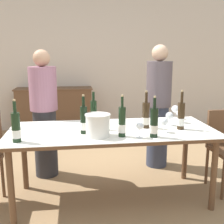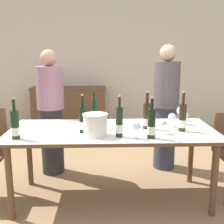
# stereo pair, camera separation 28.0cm
# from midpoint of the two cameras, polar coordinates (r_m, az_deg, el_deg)

# --- Properties ---
(ground_plane) EXTENTS (12.00, 12.00, 0.00)m
(ground_plane) POSITION_cam_midpoint_polar(r_m,az_deg,el_deg) (3.14, 2.68, -17.07)
(ground_plane) COLOR #A37F56
(back_wall) EXTENTS (8.00, 0.10, 2.80)m
(back_wall) POSITION_cam_midpoint_polar(r_m,az_deg,el_deg) (5.71, 0.40, 10.78)
(back_wall) COLOR beige
(back_wall) RESTS_ON ground_plane
(sideboard_cabinet) EXTENTS (1.44, 0.46, 0.86)m
(sideboard_cabinet) POSITION_cam_midpoint_polar(r_m,az_deg,el_deg) (5.54, -7.24, 0.56)
(sideboard_cabinet) COLOR brown
(sideboard_cabinet) RESTS_ON ground_plane
(dining_table) EXTENTS (2.08, 0.90, 0.76)m
(dining_table) POSITION_cam_midpoint_polar(r_m,az_deg,el_deg) (2.86, 2.81, -4.86)
(dining_table) COLOR brown
(dining_table) RESTS_ON ground_plane
(ice_bucket) EXTENTS (0.24, 0.24, 0.21)m
(ice_bucket) POSITION_cam_midpoint_polar(r_m,az_deg,el_deg) (2.60, -0.34, -2.53)
(ice_bucket) COLOR white
(ice_bucket) RESTS_ON dining_table
(wine_bottle_0) EXTENTS (0.06, 0.06, 0.38)m
(wine_bottle_0) POSITION_cam_midpoint_polar(r_m,az_deg,el_deg) (2.86, -0.85, -0.66)
(wine_bottle_0) COLOR black
(wine_bottle_0) RESTS_ON dining_table
(wine_bottle_1) EXTENTS (0.08, 0.08, 0.39)m
(wine_bottle_1) POSITION_cam_midpoint_polar(r_m,az_deg,el_deg) (2.88, 9.86, -0.92)
(wine_bottle_1) COLOR #332314
(wine_bottle_1) RESTS_ON dining_table
(wine_bottle_2) EXTENTS (0.07, 0.07, 0.40)m
(wine_bottle_2) POSITION_cam_midpoint_polar(r_m,az_deg,el_deg) (2.87, 16.87, -1.20)
(wine_bottle_2) COLOR #332314
(wine_bottle_2) RESTS_ON dining_table
(wine_bottle_3) EXTENTS (0.08, 0.08, 0.38)m
(wine_bottle_3) POSITION_cam_midpoint_polar(r_m,az_deg,el_deg) (2.61, -16.21, -2.66)
(wine_bottle_3) COLOR black
(wine_bottle_3) RESTS_ON dining_table
(wine_bottle_4) EXTENTS (0.07, 0.07, 0.38)m
(wine_bottle_4) POSITION_cam_midpoint_polar(r_m,az_deg,el_deg) (2.70, -3.04, -1.61)
(wine_bottle_4) COLOR black
(wine_bottle_4) RESTS_ON dining_table
(wine_bottle_5) EXTENTS (0.07, 0.07, 0.39)m
(wine_bottle_5) POSITION_cam_midpoint_polar(r_m,az_deg,el_deg) (2.57, 4.62, -2.23)
(wine_bottle_5) COLOR black
(wine_bottle_5) RESTS_ON dining_table
(wine_bottle_6) EXTENTS (0.07, 0.07, 0.38)m
(wine_bottle_6) POSITION_cam_midpoint_polar(r_m,az_deg,el_deg) (2.57, 11.14, -2.51)
(wine_bottle_6) COLOR black
(wine_bottle_6) RESTS_ON dining_table
(wine_glass_0) EXTENTS (0.08, 0.08, 0.14)m
(wine_glass_0) POSITION_cam_midpoint_polar(r_m,az_deg,el_deg) (3.01, 14.75, -1.16)
(wine_glass_0) COLOR white
(wine_glass_0) RESTS_ON dining_table
(wine_glass_1) EXTENTS (0.09, 0.09, 0.14)m
(wine_glass_1) POSITION_cam_midpoint_polar(r_m,az_deg,el_deg) (3.15, 16.96, -0.75)
(wine_glass_1) COLOR white
(wine_glass_1) RESTS_ON dining_table
(wine_glass_2) EXTENTS (0.07, 0.07, 0.15)m
(wine_glass_2) POSITION_cam_midpoint_polar(r_m,az_deg,el_deg) (2.55, 8.25, -3.14)
(wine_glass_2) COLOR white
(wine_glass_2) RESTS_ON dining_table
(wine_glass_3) EXTENTS (0.08, 0.08, 0.14)m
(wine_glass_3) POSITION_cam_midpoint_polar(r_m,az_deg,el_deg) (2.74, 13.37, -2.36)
(wine_glass_3) COLOR white
(wine_glass_3) RESTS_ON dining_table
(wine_glass_4) EXTENTS (0.09, 0.09, 0.16)m
(wine_glass_4) POSITION_cam_midpoint_polar(r_m,az_deg,el_deg) (3.32, 16.12, 0.24)
(wine_glass_4) COLOR white
(wine_glass_4) RESTS_ON dining_table
(person_host) EXTENTS (0.33, 0.33, 1.56)m
(person_host) POSITION_cam_midpoint_polar(r_m,az_deg,el_deg) (3.55, -10.09, -0.29)
(person_host) COLOR #2D2D33
(person_host) RESTS_ON ground_plane
(person_guest_left) EXTENTS (0.33, 0.33, 1.62)m
(person_guest_left) POSITION_cam_midpoint_polar(r_m,az_deg,el_deg) (3.74, 13.01, 0.77)
(person_guest_left) COLOR #383F56
(person_guest_left) RESTS_ON ground_plane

